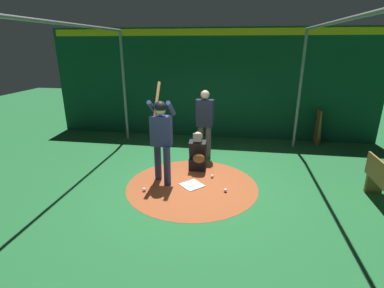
# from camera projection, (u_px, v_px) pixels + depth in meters

# --- Properties ---
(ground_plane) EXTENTS (26.25, 26.25, 0.00)m
(ground_plane) POSITION_uv_depth(u_px,v_px,m) (192.00, 185.00, 6.24)
(ground_plane) COLOR #216633
(dirt_circle) EXTENTS (2.82, 2.82, 0.01)m
(dirt_circle) POSITION_uv_depth(u_px,v_px,m) (192.00, 185.00, 6.23)
(dirt_circle) COLOR #9E4C28
(dirt_circle) RESTS_ON ground
(home_plate) EXTENTS (0.59, 0.59, 0.01)m
(home_plate) POSITION_uv_depth(u_px,v_px,m) (192.00, 185.00, 6.23)
(home_plate) COLOR white
(home_plate) RESTS_ON dirt_circle
(batter) EXTENTS (0.68, 0.49, 2.14)m
(batter) POSITION_uv_depth(u_px,v_px,m) (161.00, 134.00, 6.07)
(batter) COLOR navy
(batter) RESTS_ON ground
(catcher) EXTENTS (0.58, 0.40, 0.95)m
(catcher) POSITION_uv_depth(u_px,v_px,m) (198.00, 155.00, 6.93)
(catcher) COLOR black
(catcher) RESTS_ON ground
(umpire) EXTENTS (0.23, 0.49, 1.81)m
(umpire) POSITION_uv_depth(u_px,v_px,m) (205.00, 121.00, 7.45)
(umpire) COLOR #4C4C51
(umpire) RESTS_ON ground
(back_wall) EXTENTS (0.23, 10.25, 3.39)m
(back_wall) POSITION_uv_depth(u_px,v_px,m) (210.00, 84.00, 9.15)
(back_wall) COLOR #0F472D
(back_wall) RESTS_ON ground
(cage_frame) EXTENTS (6.03, 5.26, 3.31)m
(cage_frame) POSITION_uv_depth(u_px,v_px,m) (192.00, 76.00, 5.48)
(cage_frame) COLOR gray
(cage_frame) RESTS_ON ground
(bat_rack) EXTENTS (0.58, 0.19, 1.05)m
(bat_rack) POSITION_uv_depth(u_px,v_px,m) (317.00, 127.00, 8.82)
(bat_rack) COLOR olive
(bat_rack) RESTS_ON ground
(baseball_0) EXTENTS (0.07, 0.07, 0.07)m
(baseball_0) POSITION_uv_depth(u_px,v_px,m) (144.00, 190.00, 5.97)
(baseball_0) COLOR white
(baseball_0) RESTS_ON dirt_circle
(baseball_1) EXTENTS (0.07, 0.07, 0.07)m
(baseball_1) POSITION_uv_depth(u_px,v_px,m) (225.00, 190.00, 5.94)
(baseball_1) COLOR white
(baseball_1) RESTS_ON dirt_circle
(baseball_2) EXTENTS (0.07, 0.07, 0.07)m
(baseball_2) POSITION_uv_depth(u_px,v_px,m) (212.00, 176.00, 6.58)
(baseball_2) COLOR white
(baseball_2) RESTS_ON dirt_circle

